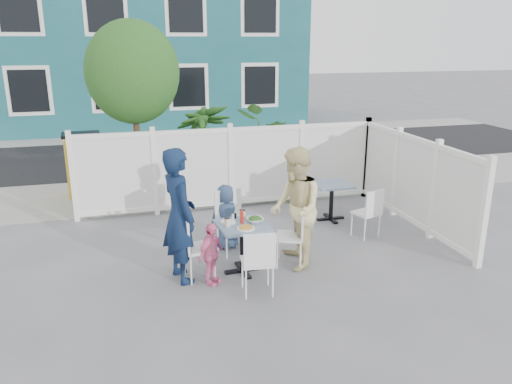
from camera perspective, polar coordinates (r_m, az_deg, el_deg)
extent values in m
plane|color=slate|center=(7.74, 0.29, -7.39)|extent=(80.00, 80.00, 0.00)
cube|color=gray|center=(11.22, -4.89, 0.43)|extent=(24.00, 2.60, 0.01)
cube|color=black|center=(14.77, -7.52, 4.39)|extent=(24.00, 5.00, 0.01)
cube|color=gray|center=(17.78, -8.92, 6.49)|extent=(24.00, 1.60, 0.01)
cube|color=#18505B|center=(20.84, -11.86, 16.15)|extent=(11.00, 6.00, 6.00)
cube|color=black|center=(17.92, -19.06, 11.01)|extent=(1.20, 0.04, 1.40)
cube|color=black|center=(18.12, -6.10, 11.88)|extent=(1.20, 0.04, 1.40)
cube|color=black|center=(17.87, -19.87, 18.98)|extent=(1.20, 0.04, 1.40)
cube|color=black|center=(18.07, -6.36, 19.80)|extent=(1.20, 0.04, 1.40)
cube|color=white|center=(9.70, -2.92, 2.81)|extent=(5.80, 0.04, 1.40)
cube|color=white|center=(9.55, -2.99, 7.11)|extent=(5.86, 0.08, 0.08)
cube|color=white|center=(9.92, -2.85, -1.45)|extent=(5.86, 0.08, 0.12)
cube|color=white|center=(9.18, 17.62, 1.18)|extent=(0.04, 3.60, 1.40)
cube|color=white|center=(9.01, 18.04, 5.71)|extent=(0.08, 3.66, 0.08)
cube|color=white|center=(9.40, 17.21, -3.28)|extent=(0.08, 3.66, 0.12)
cylinder|color=#382316|center=(10.29, -13.37, 5.36)|extent=(0.12, 0.12, 2.40)
ellipsoid|color=#1D4615|center=(10.11, -13.93, 13.15)|extent=(1.80, 1.62, 1.98)
cube|color=gold|center=(11.12, -19.07, 2.80)|extent=(0.73, 0.54, 1.29)
imported|color=#1D4615|center=(10.27, -5.69, 4.53)|extent=(1.41, 1.41, 1.98)
imported|color=#1D4615|center=(10.53, 2.57, 4.62)|extent=(2.24, 2.22, 1.88)
cube|color=#466381|center=(7.00, -1.55, -3.85)|extent=(0.74, 0.74, 0.04)
cylinder|color=black|center=(7.14, -1.53, -6.50)|extent=(0.08, 0.08, 0.67)
cube|color=black|center=(7.28, -1.51, -8.91)|extent=(0.54, 0.13, 0.04)
cube|color=black|center=(7.28, -1.51, -8.91)|extent=(0.13, 0.54, 0.04)
cube|color=#466381|center=(9.16, 8.69, 0.86)|extent=(0.66, 0.66, 0.04)
cylinder|color=black|center=(9.26, 8.60, -1.15)|extent=(0.08, 0.08, 0.64)
cube|color=black|center=(9.37, 8.51, -3.02)|extent=(0.52, 0.08, 0.04)
cube|color=black|center=(9.37, 8.51, -3.02)|extent=(0.08, 0.52, 0.04)
cube|color=white|center=(6.97, -6.55, -6.39)|extent=(0.44, 0.46, 0.04)
cube|color=white|center=(6.83, -8.14, -4.70)|extent=(0.08, 0.42, 0.45)
cylinder|color=white|center=(7.26, -5.59, -7.29)|extent=(0.02, 0.02, 0.45)
cylinder|color=white|center=(6.95, -4.73, -8.42)|extent=(0.02, 0.02, 0.45)
cylinder|color=white|center=(7.18, -8.19, -7.67)|extent=(0.02, 0.02, 0.45)
cylinder|color=white|center=(6.87, -7.44, -8.84)|extent=(0.02, 0.02, 0.45)
cube|color=white|center=(7.33, 3.88, -5.10)|extent=(0.52, 0.54, 0.04)
cube|color=white|center=(7.23, 5.40, -3.35)|extent=(0.19, 0.39, 0.44)
cylinder|color=white|center=(7.27, 2.42, -7.19)|extent=(0.02, 0.02, 0.44)
cylinder|color=white|center=(7.59, 2.66, -6.09)|extent=(0.02, 0.02, 0.44)
cylinder|color=white|center=(7.25, 5.08, -7.31)|extent=(0.02, 0.02, 0.44)
cylinder|color=white|center=(7.57, 5.21, -6.20)|extent=(0.02, 0.02, 0.44)
cube|color=white|center=(7.73, -2.62, -3.65)|extent=(0.51, 0.50, 0.04)
cube|color=white|center=(7.81, -3.22, -1.38)|extent=(0.44, 0.11, 0.47)
cylinder|color=white|center=(7.73, -0.77, -5.50)|extent=(0.03, 0.03, 0.47)
cylinder|color=white|center=(7.60, -3.38, -5.97)|extent=(0.03, 0.03, 0.47)
cylinder|color=white|center=(8.04, -1.86, -4.62)|extent=(0.03, 0.03, 0.47)
cylinder|color=white|center=(7.90, -4.38, -5.05)|extent=(0.03, 0.03, 0.47)
cube|color=white|center=(6.54, 0.15, -7.96)|extent=(0.44, 0.43, 0.04)
cube|color=white|center=(6.28, 0.44, -6.66)|extent=(0.41, 0.07, 0.44)
cylinder|color=white|center=(6.76, -1.57, -9.16)|extent=(0.02, 0.02, 0.44)
cylinder|color=white|center=(6.81, 1.38, -8.95)|extent=(0.02, 0.02, 0.44)
cylinder|color=white|center=(6.47, -1.16, -10.44)|extent=(0.02, 0.02, 0.44)
cylinder|color=white|center=(6.52, 1.93, -10.20)|extent=(0.02, 0.02, 0.44)
cube|color=white|center=(8.57, 12.47, -2.37)|extent=(0.48, 0.47, 0.04)
cube|color=white|center=(8.38, 13.41, -1.21)|extent=(0.38, 0.14, 0.41)
cylinder|color=white|center=(8.63, 10.88, -3.58)|extent=(0.02, 0.02, 0.41)
cylinder|color=white|center=(8.85, 12.45, -3.16)|extent=(0.02, 0.02, 0.41)
cylinder|color=white|center=(8.42, 12.32, -4.20)|extent=(0.02, 0.02, 0.41)
cylinder|color=white|center=(8.65, 13.90, -3.74)|extent=(0.02, 0.02, 0.41)
imported|color=#0E1E3B|center=(6.80, -8.76, -2.67)|extent=(0.61, 0.77, 1.87)
imported|color=gold|center=(7.16, 4.53, -1.91)|extent=(0.76, 0.93, 1.77)
imported|color=navy|center=(7.90, -3.46, -2.84)|extent=(0.55, 0.40, 1.04)
imported|color=pink|center=(6.79, -5.17, -7.09)|extent=(0.51, 0.51, 0.87)
cylinder|color=white|center=(6.82, -1.16, -4.18)|extent=(0.25, 0.25, 0.02)
cylinder|color=white|center=(7.07, -3.22, -3.42)|extent=(0.22, 0.22, 0.02)
imported|color=white|center=(7.07, -0.11, -3.21)|extent=(0.24, 0.24, 0.06)
cylinder|color=beige|center=(6.91, -3.30, -3.48)|extent=(0.08, 0.08, 0.12)
cylinder|color=beige|center=(7.18, -1.55, -2.62)|extent=(0.09, 0.09, 0.13)
cylinder|color=#AF1D13|center=(7.01, -1.63, -2.96)|extent=(0.05, 0.05, 0.16)
cylinder|color=white|center=(7.19, -2.66, -2.82)|extent=(0.03, 0.03, 0.07)
cylinder|color=black|center=(7.22, -2.38, -2.73)|extent=(0.03, 0.03, 0.07)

